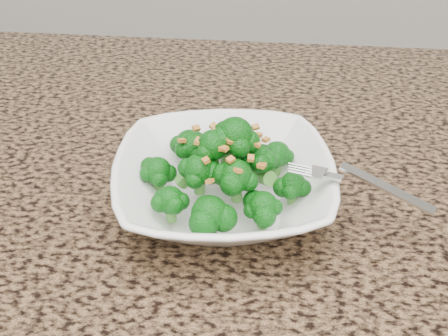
# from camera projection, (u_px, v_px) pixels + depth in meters

# --- Properties ---
(granite_counter) EXTENTS (1.64, 1.04, 0.03)m
(granite_counter) POSITION_uv_depth(u_px,v_px,m) (162.00, 247.00, 0.59)
(granite_counter) COLOR brown
(granite_counter) RESTS_ON cabinet
(bowl) EXTENTS (0.27, 0.27, 0.06)m
(bowl) POSITION_uv_depth(u_px,v_px,m) (224.00, 184.00, 0.60)
(bowl) COLOR white
(bowl) RESTS_ON granite_counter
(broccoli_pile) EXTENTS (0.21, 0.21, 0.07)m
(broccoli_pile) POSITION_uv_depth(u_px,v_px,m) (224.00, 136.00, 0.57)
(broccoli_pile) COLOR #0A5E0D
(broccoli_pile) RESTS_ON bowl
(garlic_topping) EXTENTS (0.12, 0.12, 0.01)m
(garlic_topping) POSITION_uv_depth(u_px,v_px,m) (224.00, 104.00, 0.55)
(garlic_topping) COLOR #C57F30
(garlic_topping) RESTS_ON broccoli_pile
(fork) EXTENTS (0.16, 0.09, 0.01)m
(fork) POSITION_uv_depth(u_px,v_px,m) (337.00, 177.00, 0.56)
(fork) COLOR silver
(fork) RESTS_ON bowl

